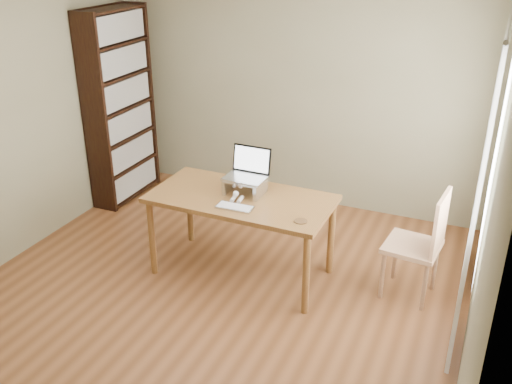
% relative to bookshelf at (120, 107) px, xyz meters
% --- Properties ---
extents(room, '(4.04, 4.54, 2.64)m').
position_rel_bookshelf_xyz_m(room, '(1.86, -1.54, 0.25)').
color(room, brown).
rests_on(room, ground).
extents(bookshelf, '(0.30, 0.90, 2.10)m').
position_rel_bookshelf_xyz_m(bookshelf, '(0.00, 0.00, 0.00)').
color(bookshelf, black).
rests_on(bookshelf, ground).
extents(curtains, '(0.03, 1.90, 2.25)m').
position_rel_bookshelf_xyz_m(curtains, '(3.75, -0.75, 0.12)').
color(curtains, white).
rests_on(curtains, ground).
extents(desk, '(1.56, 0.79, 0.75)m').
position_rel_bookshelf_xyz_m(desk, '(1.91, -0.98, -0.39)').
color(desk, brown).
rests_on(desk, ground).
extents(laptop_stand, '(0.32, 0.25, 0.13)m').
position_rel_bookshelf_xyz_m(laptop_stand, '(1.91, -0.90, -0.22)').
color(laptop_stand, silver).
rests_on(laptop_stand, desk).
extents(laptop, '(0.35, 0.29, 0.25)m').
position_rel_bookshelf_xyz_m(laptop, '(1.91, -0.84, -0.11)').
color(laptop, silver).
rests_on(laptop, laptop_stand).
extents(keyboard, '(0.31, 0.14, 0.02)m').
position_rel_bookshelf_xyz_m(keyboard, '(1.95, -1.20, -0.29)').
color(keyboard, silver).
rests_on(keyboard, desk).
extents(coaster, '(0.10, 0.10, 0.01)m').
position_rel_bookshelf_xyz_m(coaster, '(2.52, -1.21, -0.30)').
color(coaster, '#57361D').
rests_on(coaster, desk).
extents(cat, '(0.26, 0.49, 0.16)m').
position_rel_bookshelf_xyz_m(cat, '(1.89, -0.87, -0.23)').
color(cat, '#4A403A').
rests_on(cat, desk).
extents(chair, '(0.47, 0.47, 0.96)m').
position_rel_bookshelf_xyz_m(chair, '(3.40, -0.72, -0.53)').
color(chair, tan).
rests_on(chair, ground).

